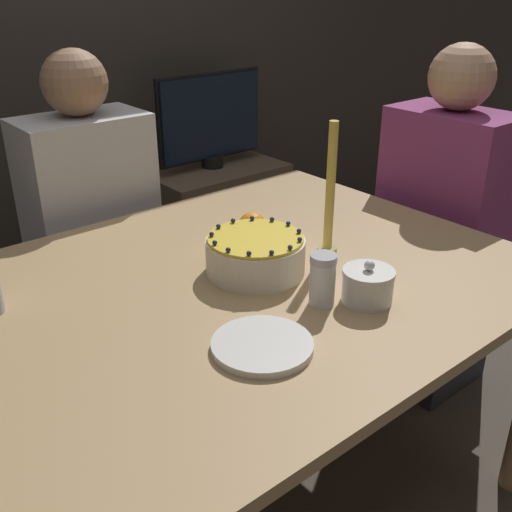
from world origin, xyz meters
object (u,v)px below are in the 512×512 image
at_px(cake, 256,255).
at_px(person_woman_floral, 437,248).
at_px(person_man_blue_shirt, 97,256).
at_px(tv_monitor, 211,119).
at_px(sugar_bowl, 368,285).
at_px(sugar_shaker, 323,279).
at_px(candle, 330,201).

height_order(cake, person_woman_floral, person_woman_floral).
bearing_deg(person_woman_floral, person_man_blue_shirt, 52.95).
xyz_separation_m(person_man_blue_shirt, tv_monitor, (0.79, 0.40, 0.29)).
bearing_deg(person_man_blue_shirt, sugar_bowl, 100.27).
height_order(sugar_shaker, tv_monitor, tv_monitor).
bearing_deg(candle, tv_monitor, 67.77).
bearing_deg(sugar_bowl, candle, 64.03).
relative_size(cake, person_man_blue_shirt, 0.20).
xyz_separation_m(cake, tv_monitor, (0.70, 1.15, 0.04)).
relative_size(sugar_shaker, candle, 0.34).
relative_size(candle, person_man_blue_shirt, 0.29).
xyz_separation_m(sugar_bowl, person_woman_floral, (0.76, 0.31, -0.24)).
distance_m(person_woman_floral, tv_monitor, 1.16).
bearing_deg(candle, person_man_blue_shirt, 110.79).
bearing_deg(sugar_bowl, person_man_blue_shirt, 100.27).
xyz_separation_m(sugar_bowl, candle, (0.11, 0.23, 0.11)).
relative_size(person_man_blue_shirt, person_woman_floral, 0.99).
xyz_separation_m(candle, tv_monitor, (0.49, 1.19, -0.07)).
xyz_separation_m(person_woman_floral, tv_monitor, (-0.16, 1.11, 0.28)).
xyz_separation_m(cake, sugar_shaker, (0.01, -0.22, 0.01)).
height_order(cake, person_man_blue_shirt, person_man_blue_shirt).
relative_size(cake, sugar_bowl, 2.08).
bearing_deg(tv_monitor, cake, -121.30).
distance_m(candle, person_man_blue_shirt, 0.92).
bearing_deg(sugar_bowl, person_woman_floral, 22.05).
height_order(cake, candle, candle).
bearing_deg(sugar_shaker, person_woman_floral, 16.50).
distance_m(person_man_blue_shirt, person_woman_floral, 1.19).
bearing_deg(cake, tv_monitor, 58.70).
bearing_deg(candle, sugar_shaker, -138.67).
relative_size(sugar_bowl, person_man_blue_shirt, 0.10).
xyz_separation_m(sugar_bowl, tv_monitor, (0.60, 1.42, 0.04)).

